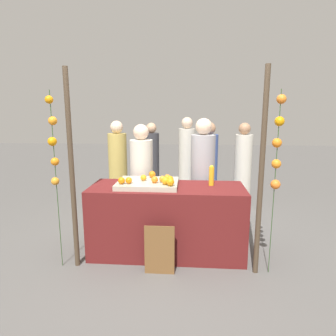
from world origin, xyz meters
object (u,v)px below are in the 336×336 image
Objects in this scene: orange_1 at (152,174)px; juice_bottle at (211,176)px; vendor_right at (202,182)px; chalkboard_sign at (160,250)px; vendor_left at (142,184)px; orange_0 at (121,181)px; stall_counter at (167,220)px.

juice_bottle is at bearing -7.50° from orange_1.
vendor_right is (-0.09, 0.51, -0.21)m from juice_bottle.
vendor_left reaches higher than chalkboard_sign.
vendor_left reaches higher than orange_1.
juice_bottle is at bearing 13.31° from orange_0.
juice_bottle is at bearing 45.44° from chalkboard_sign.
orange_0 is 0.05× the size of vendor_right.
stall_counter is 3.29× the size of chalkboard_sign.
juice_bottle reaches higher than chalkboard_sign.
orange_1 is at bearing -61.90° from vendor_left.
juice_bottle is (0.54, 0.10, 0.55)m from stall_counter.
orange_1 reaches higher than orange_0.
stall_counter is 0.77m from orange_0.
stall_counter is 0.76m from vendor_left.
vendor_left reaches higher than stall_counter.
juice_bottle is at bearing -80.48° from vendor_right.
orange_0 is at bearing -163.61° from stall_counter.
orange_0 is at bearing -166.69° from juice_bottle.
juice_bottle is 0.15× the size of vendor_right.
juice_bottle is 0.16× the size of vendor_left.
stall_counter is 0.61m from orange_1.
vendor_left is (-0.36, 1.06, 0.47)m from chalkboard_sign.
vendor_right is at bearing 31.77° from orange_1.
orange_1 is at bearing -148.23° from vendor_right.
chalkboard_sign is (-0.59, -0.59, -0.71)m from juice_bottle.
stall_counter is at bearing -43.33° from orange_1.
juice_bottle is (0.75, -0.10, 0.02)m from orange_1.
chalkboard_sign is 0.36× the size of vendor_left.
vendor_right is (0.46, 0.61, 0.35)m from stall_counter.
chalkboard_sign is at bearing -71.24° from vendor_left.
orange_1 is 0.80m from vendor_right.
juice_bottle is at bearing 10.24° from stall_counter.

